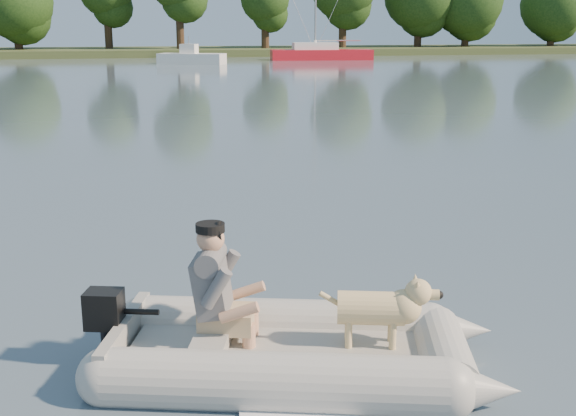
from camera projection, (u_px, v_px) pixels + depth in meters
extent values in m
plane|color=slate|center=(278.00, 378.00, 5.60)|extent=(160.00, 160.00, 0.00)
cube|color=#47512D|center=(138.00, 52.00, 64.21)|extent=(160.00, 12.00, 0.70)
cylinder|color=#332316|center=(18.00, 39.00, 61.21)|extent=(0.70, 0.70, 2.94)
sphere|color=#2B4C19|center=(15.00, 2.00, 60.47)|extent=(6.27, 6.27, 6.27)
cylinder|color=#332316|center=(109.00, 34.00, 63.27)|extent=(0.70, 0.70, 3.67)
cylinder|color=#332316|center=(180.00, 31.00, 62.77)|extent=(0.70, 0.70, 4.29)
cylinder|color=#332316|center=(265.00, 37.00, 64.74)|extent=(0.70, 0.70, 3.21)
cylinder|color=#332316|center=(343.00, 32.00, 66.78)|extent=(0.70, 0.70, 3.94)
cylinder|color=#332316|center=(418.00, 34.00, 68.67)|extent=(0.70, 0.70, 3.52)
cylinder|color=#332316|center=(465.00, 36.00, 69.48)|extent=(0.70, 0.70, 3.21)
sphere|color=#2B4C19|center=(467.00, 0.00, 68.66)|extent=(6.79, 6.79, 6.79)
cylinder|color=#332316|center=(551.00, 37.00, 71.11)|extent=(0.70, 0.70, 2.96)
sphere|color=#2B4C19|center=(554.00, 5.00, 70.35)|extent=(6.40, 6.40, 6.40)
cube|color=red|center=(321.00, 56.00, 55.91)|extent=(7.99, 3.15, 0.97)
cube|color=white|center=(315.00, 46.00, 55.68)|extent=(3.57, 2.10, 0.58)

